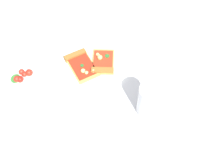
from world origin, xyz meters
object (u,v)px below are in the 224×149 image
object	(u,v)px
pizza_slice_far	(81,64)
soda_glass	(148,101)
paper_napkin	(179,61)
salad_bowl	(25,80)
pizza_slice_near	(103,63)
plate	(94,63)

from	to	relation	value
pizza_slice_far	soda_glass	size ratio (longest dim) A/B	1.23
pizza_slice_far	paper_napkin	bearing A→B (deg)	121.40
salad_bowl	soda_glass	bearing A→B (deg)	103.82
soda_glass	paper_napkin	bearing A→B (deg)	172.76
salad_bowl	soda_glass	size ratio (longest dim) A/B	1.06
soda_glass	paper_napkin	world-z (taller)	soda_glass
pizza_slice_near	pizza_slice_far	xyz separation A→B (m)	(0.04, -0.07, -0.00)
pizza_slice_near	soda_glass	distance (m)	0.24
pizza_slice_near	pizza_slice_far	world-z (taller)	pizza_slice_near
pizza_slice_near	salad_bowl	distance (m)	0.28
plate	pizza_slice_near	xyz separation A→B (m)	(-0.01, 0.03, 0.01)
plate	salad_bowl	distance (m)	0.25
pizza_slice_far	pizza_slice_near	bearing A→B (deg)	119.62
pizza_slice_far	paper_napkin	size ratio (longest dim) A/B	0.98
plate	pizza_slice_far	xyz separation A→B (m)	(0.03, -0.03, 0.01)
soda_glass	pizza_slice_far	bearing A→B (deg)	-100.97
pizza_slice_near	salad_bowl	size ratio (longest dim) A/B	1.01
pizza_slice_far	salad_bowl	distance (m)	0.20
soda_glass	paper_napkin	size ratio (longest dim) A/B	0.79
salad_bowl	pizza_slice_near	bearing A→B (deg)	134.32
pizza_slice_far	salad_bowl	size ratio (longest dim) A/B	1.16
pizza_slice_near	pizza_slice_far	distance (m)	0.08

